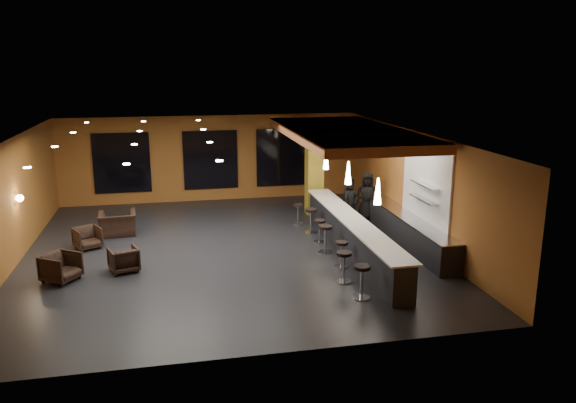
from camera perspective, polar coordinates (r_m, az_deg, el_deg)
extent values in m
cube|color=black|center=(17.40, -6.15, -5.04)|extent=(12.00, 13.00, 0.10)
cube|color=black|center=(16.58, -6.47, 6.80)|extent=(12.00, 13.00, 0.10)
cube|color=#945721|center=(23.30, -7.90, 4.38)|extent=(12.00, 0.10, 3.50)
cube|color=#945721|center=(10.67, -2.81, -7.22)|extent=(12.00, 0.10, 3.50)
cube|color=#945721|center=(17.43, -26.50, -0.27)|extent=(0.10, 13.00, 3.50)
cube|color=#945721|center=(18.45, 12.74, 1.61)|extent=(0.10, 13.00, 3.50)
cube|color=#B36434|center=(18.37, 5.84, 6.93)|extent=(3.60, 8.00, 0.28)
cube|color=black|center=(23.24, -16.53, 3.77)|extent=(2.20, 0.06, 2.40)
cube|color=black|center=(23.20, -7.87, 4.21)|extent=(2.20, 0.06, 2.40)
cube|color=black|center=(23.59, -0.57, 4.50)|extent=(2.20, 0.06, 2.40)
cube|color=white|center=(17.48, 13.85, 1.70)|extent=(0.06, 3.20, 2.40)
cube|color=black|center=(17.01, 6.50, -3.54)|extent=(0.60, 8.00, 1.00)
cube|color=silver|center=(16.86, 6.55, -1.84)|extent=(0.78, 8.10, 0.05)
cube|color=black|center=(18.18, 12.01, -2.84)|extent=(0.70, 6.00, 0.86)
cube|color=silver|center=(18.06, 12.08, -1.46)|extent=(0.72, 6.00, 0.03)
cube|color=silver|center=(17.33, 13.64, 0.25)|extent=(0.30, 1.50, 0.03)
cube|color=silver|center=(17.24, 13.72, 1.70)|extent=(0.30, 1.50, 0.03)
cube|color=#A58A25|center=(21.00, 2.69, 3.43)|extent=(0.60, 0.60, 3.50)
sphere|color=#FFE5B2|center=(17.85, -25.61, 0.30)|extent=(0.22, 0.22, 0.22)
cone|color=white|center=(14.71, 9.11, 1.04)|extent=(0.20, 0.20, 0.70)
cone|color=white|center=(17.02, 6.15, 2.90)|extent=(0.20, 0.20, 0.70)
cone|color=white|center=(19.37, 3.89, 4.32)|extent=(0.20, 0.20, 0.70)
imported|color=black|center=(19.38, 6.36, -0.32)|extent=(0.71, 0.60, 1.67)
imported|color=black|center=(20.18, 6.42, 0.15)|extent=(0.86, 0.71, 1.60)
imported|color=black|center=(20.31, 8.04, 0.45)|extent=(1.01, 0.83, 1.78)
imported|color=black|center=(15.94, -22.07, -6.22)|extent=(1.14, 1.13, 0.75)
imported|color=black|center=(16.11, -16.36, -5.66)|extent=(0.93, 0.95, 0.69)
imported|color=black|center=(18.36, -19.69, -3.50)|extent=(0.99, 1.00, 0.68)
imported|color=black|center=(19.45, -16.93, -2.17)|extent=(1.27, 1.13, 0.77)
cylinder|color=silver|center=(14.01, 7.45, -9.65)|extent=(0.43, 0.43, 0.03)
cylinder|color=silver|center=(13.86, 7.50, -8.21)|extent=(0.07, 0.07, 0.75)
cylinder|color=black|center=(13.71, 7.55, -6.64)|extent=(0.41, 0.41, 0.09)
cylinder|color=silver|center=(14.92, 5.65, -8.08)|extent=(0.42, 0.42, 0.03)
cylinder|color=silver|center=(14.78, 5.68, -6.74)|extent=(0.07, 0.07, 0.73)
cylinder|color=black|center=(14.65, 5.72, -5.29)|extent=(0.40, 0.40, 0.08)
cylinder|color=silver|center=(15.95, 5.42, -6.59)|extent=(0.38, 0.38, 0.03)
cylinder|color=silver|center=(15.83, 5.45, -5.45)|extent=(0.07, 0.07, 0.66)
cylinder|color=black|center=(15.72, 5.48, -4.22)|extent=(0.36, 0.36, 0.08)
cylinder|color=silver|center=(17.07, 3.79, -5.14)|extent=(0.43, 0.43, 0.03)
cylinder|color=silver|center=(16.95, 3.81, -3.92)|extent=(0.07, 0.07, 0.75)
cylinder|color=black|center=(16.82, 3.83, -2.61)|extent=(0.41, 0.41, 0.09)
cylinder|color=silver|center=(18.02, 3.22, -4.09)|extent=(0.37, 0.37, 0.03)
cylinder|color=silver|center=(17.92, 3.24, -3.08)|extent=(0.07, 0.07, 0.65)
cylinder|color=black|center=(17.82, 3.25, -1.99)|extent=(0.35, 0.35, 0.07)
cylinder|color=silver|center=(18.94, 2.32, -3.15)|extent=(0.42, 0.42, 0.03)
cylinder|color=silver|center=(18.84, 2.33, -2.06)|extent=(0.07, 0.07, 0.74)
cylinder|color=black|center=(18.73, 2.34, -0.87)|extent=(0.40, 0.40, 0.08)
cylinder|color=silver|center=(19.92, 1.03, -2.28)|extent=(0.37, 0.37, 0.03)
cylinder|color=silver|center=(19.83, 1.04, -1.36)|extent=(0.07, 0.07, 0.65)
cylinder|color=black|center=(19.74, 1.04, -0.37)|extent=(0.35, 0.35, 0.07)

